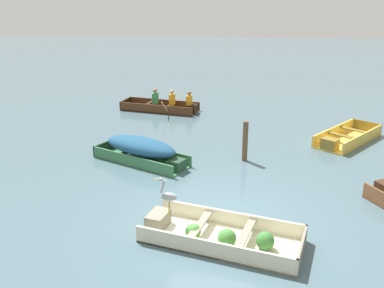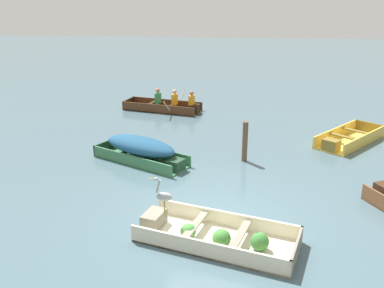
{
  "view_description": "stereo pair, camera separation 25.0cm",
  "coord_description": "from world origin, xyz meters",
  "px_view_note": "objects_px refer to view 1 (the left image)",
  "views": [
    {
      "loc": [
        0.17,
        -8.35,
        4.64
      ],
      "look_at": [
        -0.93,
        3.71,
        0.35
      ],
      "focal_mm": 40.0,
      "sensor_mm": 36.0,
      "label": 1
    },
    {
      "loc": [
        0.42,
        -8.33,
        4.64
      ],
      "look_at": [
        -0.93,
        3.71,
        0.35
      ],
      "focal_mm": 40.0,
      "sensor_mm": 36.0,
      "label": 2
    }
  ],
  "objects_px": {
    "skiff_green_far_moored": "(141,149)",
    "rowboat_dark_varnish_with_crew": "(165,106)",
    "heron_on_dinghy": "(168,196)",
    "mooring_post": "(245,141)",
    "skiff_yellow_mid_moored": "(346,138)",
    "dinghy_cream_foreground": "(219,235)"
  },
  "relations": [
    {
      "from": "heron_on_dinghy",
      "to": "mooring_post",
      "type": "relative_size",
      "value": 0.71
    },
    {
      "from": "skiff_green_far_moored",
      "to": "dinghy_cream_foreground",
      "type": "bearing_deg",
      "value": -59.64
    },
    {
      "from": "rowboat_dark_varnish_with_crew",
      "to": "heron_on_dinghy",
      "type": "height_order",
      "value": "heron_on_dinghy"
    },
    {
      "from": "heron_on_dinghy",
      "to": "mooring_post",
      "type": "bearing_deg",
      "value": 68.91
    },
    {
      "from": "skiff_green_far_moored",
      "to": "heron_on_dinghy",
      "type": "distance_m",
      "value": 4.07
    },
    {
      "from": "dinghy_cream_foreground",
      "to": "skiff_green_far_moored",
      "type": "height_order",
      "value": "skiff_green_far_moored"
    },
    {
      "from": "skiff_yellow_mid_moored",
      "to": "heron_on_dinghy",
      "type": "bearing_deg",
      "value": -129.04
    },
    {
      "from": "skiff_yellow_mid_moored",
      "to": "heron_on_dinghy",
      "type": "xyz_separation_m",
      "value": [
        -5.0,
        -6.16,
        0.73
      ]
    },
    {
      "from": "dinghy_cream_foreground",
      "to": "skiff_yellow_mid_moored",
      "type": "relative_size",
      "value": 1.17
    },
    {
      "from": "rowboat_dark_varnish_with_crew",
      "to": "mooring_post",
      "type": "bearing_deg",
      "value": -59.2
    },
    {
      "from": "skiff_yellow_mid_moored",
      "to": "rowboat_dark_varnish_with_crew",
      "type": "height_order",
      "value": "rowboat_dark_varnish_with_crew"
    },
    {
      "from": "heron_on_dinghy",
      "to": "skiff_yellow_mid_moored",
      "type": "bearing_deg",
      "value": 50.96
    },
    {
      "from": "skiff_green_far_moored",
      "to": "heron_on_dinghy",
      "type": "xyz_separation_m",
      "value": [
        1.34,
        -3.82,
        0.45
      ]
    },
    {
      "from": "dinghy_cream_foreground",
      "to": "mooring_post",
      "type": "distance_m",
      "value": 4.49
    },
    {
      "from": "dinghy_cream_foreground",
      "to": "rowboat_dark_varnish_with_crew",
      "type": "distance_m",
      "value": 10.05
    },
    {
      "from": "dinghy_cream_foreground",
      "to": "skiff_yellow_mid_moored",
      "type": "bearing_deg",
      "value": 57.94
    },
    {
      "from": "skiff_green_far_moored",
      "to": "rowboat_dark_varnish_with_crew",
      "type": "distance_m",
      "value": 5.72
    },
    {
      "from": "skiff_green_far_moored",
      "to": "mooring_post",
      "type": "relative_size",
      "value": 2.53
    },
    {
      "from": "dinghy_cream_foreground",
      "to": "mooring_post",
      "type": "height_order",
      "value": "mooring_post"
    },
    {
      "from": "skiff_yellow_mid_moored",
      "to": "rowboat_dark_varnish_with_crew",
      "type": "relative_size",
      "value": 0.86
    },
    {
      "from": "skiff_green_far_moored",
      "to": "heron_on_dinghy",
      "type": "height_order",
      "value": "heron_on_dinghy"
    },
    {
      "from": "skiff_green_far_moored",
      "to": "rowboat_dark_varnish_with_crew",
      "type": "height_order",
      "value": "rowboat_dark_varnish_with_crew"
    }
  ]
}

